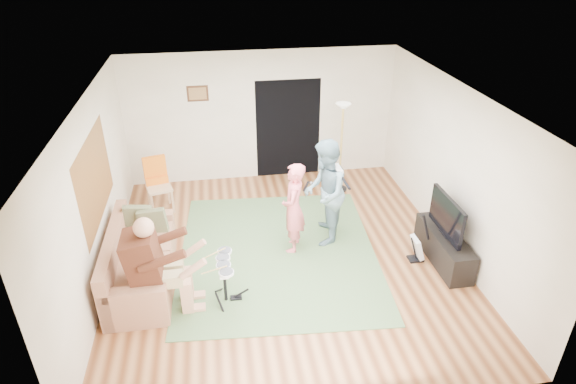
% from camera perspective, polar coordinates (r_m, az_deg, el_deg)
% --- Properties ---
extents(floor, '(6.00, 6.00, 0.00)m').
position_cam_1_polar(floor, '(7.98, -0.43, -7.54)').
color(floor, brown).
rests_on(floor, ground).
extents(walls, '(5.50, 6.00, 2.70)m').
position_cam_1_polar(walls, '(7.27, -0.47, 1.09)').
color(walls, silver).
rests_on(walls, floor).
extents(ceiling, '(6.00, 6.00, 0.00)m').
position_cam_1_polar(ceiling, '(6.76, -0.51, 11.30)').
color(ceiling, white).
rests_on(ceiling, walls).
extents(window_blinds, '(0.00, 2.05, 2.05)m').
position_cam_1_polar(window_blinds, '(7.50, -21.91, 1.51)').
color(window_blinds, '#925D2D').
rests_on(window_blinds, walls).
extents(doorway, '(2.10, 0.00, 2.10)m').
position_cam_1_polar(doorway, '(10.17, 0.01, 7.48)').
color(doorway, black).
rests_on(doorway, walls).
extents(picture_frame, '(0.42, 0.03, 0.32)m').
position_cam_1_polar(picture_frame, '(9.78, -10.66, 11.40)').
color(picture_frame, '#3F2314').
rests_on(picture_frame, walls).
extents(area_rug, '(3.46, 3.96, 0.02)m').
position_cam_1_polar(area_rug, '(8.05, -1.19, -7.15)').
color(area_rug, '#4C6F43').
rests_on(area_rug, floor).
extents(sofa, '(0.88, 2.13, 0.86)m').
position_cam_1_polar(sofa, '(7.63, -17.55, -8.35)').
color(sofa, '#A77153').
rests_on(sofa, floor).
extents(drummer, '(0.96, 0.54, 1.48)m').
position_cam_1_polar(drummer, '(6.88, -14.84, -9.42)').
color(drummer, '#4D2415').
rests_on(drummer, sofa).
extents(drum_kit, '(0.39, 0.70, 0.72)m').
position_cam_1_polar(drum_kit, '(6.99, -7.49, -10.64)').
color(drum_kit, black).
rests_on(drum_kit, floor).
extents(singer, '(0.52, 0.65, 1.55)m').
position_cam_1_polar(singer, '(7.74, 0.66, -1.94)').
color(singer, '#EF6875').
rests_on(singer, floor).
extents(microphone, '(0.06, 0.06, 0.24)m').
position_cam_1_polar(microphone, '(7.59, 2.16, 0.68)').
color(microphone, black).
rests_on(microphone, singer).
extents(guitarist, '(0.89, 1.03, 1.82)m').
position_cam_1_polar(guitarist, '(7.94, 4.37, -0.09)').
color(guitarist, '#6B8E9C').
rests_on(guitarist, floor).
extents(guitar_held, '(0.13, 0.60, 0.26)m').
position_cam_1_polar(guitar_held, '(7.83, 5.89, 2.13)').
color(guitar_held, white).
rests_on(guitar_held, guitarist).
extents(guitar_spare, '(0.31, 0.28, 0.85)m').
position_cam_1_polar(guitar_spare, '(8.03, 15.11, -6.33)').
color(guitar_spare, black).
rests_on(guitar_spare, floor).
extents(torchiere_lamp, '(0.33, 0.33, 1.84)m').
position_cam_1_polar(torchiere_lamp, '(9.47, 6.41, 7.06)').
color(torchiere_lamp, black).
rests_on(torchiere_lamp, floor).
extents(dining_chair, '(0.54, 0.56, 1.04)m').
position_cam_1_polar(dining_chair, '(9.40, -14.93, 0.04)').
color(dining_chair, '#D0AF87').
rests_on(dining_chair, floor).
extents(tv_cabinet, '(0.40, 1.40, 0.50)m').
position_cam_1_polar(tv_cabinet, '(8.13, 17.98, -6.27)').
color(tv_cabinet, black).
rests_on(tv_cabinet, floor).
extents(television, '(0.06, 1.01, 0.61)m').
position_cam_1_polar(television, '(7.79, 18.30, -2.68)').
color(television, black).
rests_on(television, tv_cabinet).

